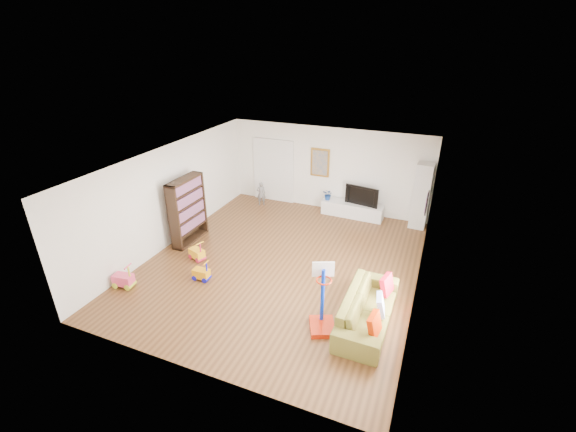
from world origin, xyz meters
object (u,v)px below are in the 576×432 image
at_px(media_console, 352,210).
at_px(sofa, 368,309).
at_px(basketball_hoop, 323,300).
at_px(bookshelf, 188,210).

distance_m(media_console, sofa, 5.03).
bearing_deg(media_console, sofa, -70.79).
distance_m(media_console, basketball_hoop, 5.41).
height_order(media_console, bookshelf, bookshelf).
distance_m(bookshelf, basketball_hoop, 4.97).
height_order(media_console, sofa, sofa).
bearing_deg(sofa, media_console, 17.79).
xyz_separation_m(media_console, basketball_hoop, (0.71, -5.34, 0.48)).
bearing_deg(media_console, bookshelf, -137.18).
bearing_deg(bookshelf, basketball_hoop, -24.03).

